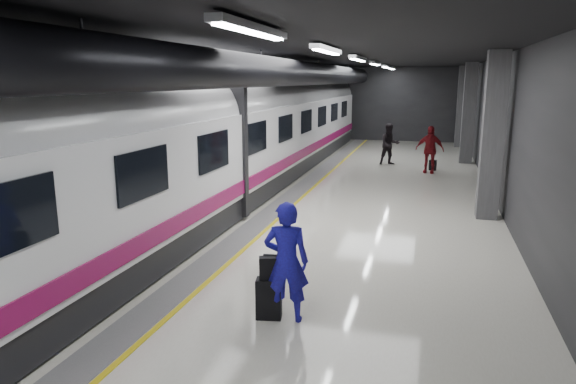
% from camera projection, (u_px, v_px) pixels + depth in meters
% --- Properties ---
extents(ground, '(40.00, 40.00, 0.00)m').
position_uv_depth(ground, '(309.00, 224.00, 13.53)').
color(ground, silver).
rests_on(ground, ground).
extents(platform_hall, '(10.02, 40.02, 4.51)m').
position_uv_depth(platform_hall, '(308.00, 87.00, 13.74)').
color(platform_hall, black).
rests_on(platform_hall, ground).
extents(train, '(3.05, 38.00, 4.05)m').
position_uv_depth(train, '(194.00, 142.00, 13.93)').
color(train, black).
rests_on(train, ground).
extents(traveler_main, '(0.77, 0.57, 1.93)m').
position_uv_depth(traveler_main, '(286.00, 262.00, 7.97)').
color(traveler_main, '#1A18B9').
rests_on(traveler_main, ground).
extents(suitcase_main, '(0.44, 0.32, 0.66)m').
position_uv_depth(suitcase_main, '(269.00, 298.00, 8.17)').
color(suitcase_main, black).
rests_on(suitcase_main, ground).
extents(shoulder_bag, '(0.30, 0.22, 0.36)m').
position_uv_depth(shoulder_bag, '(268.00, 268.00, 8.06)').
color(shoulder_bag, black).
rests_on(shoulder_bag, suitcase_main).
extents(traveler_far_a, '(1.09, 0.98, 1.83)m').
position_uv_depth(traveler_far_a, '(390.00, 144.00, 22.93)').
color(traveler_far_a, black).
rests_on(traveler_far_a, ground).
extents(traveler_far_b, '(1.18, 0.62, 1.92)m').
position_uv_depth(traveler_far_b, '(430.00, 149.00, 20.87)').
color(traveler_far_b, maroon).
rests_on(traveler_far_b, ground).
extents(suitcase_far, '(0.33, 0.24, 0.44)m').
position_uv_depth(suitcase_far, '(433.00, 165.00, 21.60)').
color(suitcase_far, black).
rests_on(suitcase_far, ground).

